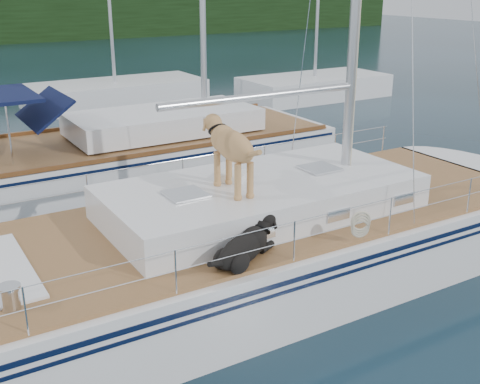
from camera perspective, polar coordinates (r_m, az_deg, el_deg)
ground at (r=10.25m, az=-1.84°, el=-9.27°), size 120.00×120.00×0.00m
main_sailboat at (r=9.97m, az=-1.41°, el=-5.71°), size 12.00×3.88×14.01m
neighbor_sailboat at (r=15.65m, az=-10.75°, el=3.22°), size 11.00×3.50×13.30m
bg_boat_center at (r=25.67m, az=-11.71°, el=9.11°), size 7.20×3.00×11.65m
bg_boat_east at (r=26.88m, az=7.06°, el=9.83°), size 6.40×3.00×11.65m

